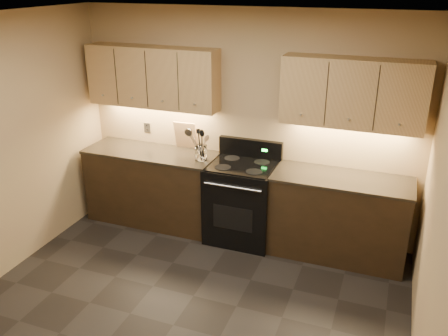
{
  "coord_description": "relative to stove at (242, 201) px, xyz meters",
  "views": [
    {
      "loc": [
        1.62,
        -3.01,
        2.92
      ],
      "look_at": [
        -0.06,
        1.45,
        0.96
      ],
      "focal_mm": 38.0,
      "sensor_mm": 36.0,
      "label": 1
    }
  ],
  "objects": [
    {
      "name": "utensil_crock",
      "position": [
        -0.5,
        -0.03,
        0.53
      ],
      "size": [
        0.16,
        0.16,
        0.17
      ],
      "color": "white",
      "rests_on": "counter_left"
    },
    {
      "name": "stove",
      "position": [
        0.0,
        0.0,
        0.0
      ],
      "size": [
        0.76,
        0.68,
        1.14
      ],
      "color": "black",
      "rests_on": "ground"
    },
    {
      "name": "upper_cab_left",
      "position": [
        -1.18,
        0.17,
        1.32
      ],
      "size": [
        1.6,
        0.3,
        0.7
      ],
      "primitive_type": "cube",
      "color": "tan",
      "rests_on": "wall_back"
    },
    {
      "name": "counter_right",
      "position": [
        1.1,
        0.02,
        -0.01
      ],
      "size": [
        1.46,
        0.62,
        0.93
      ],
      "color": "black",
      "rests_on": "ground"
    },
    {
      "name": "wall_back",
      "position": [
        -0.08,
        0.32,
        0.82
      ],
      "size": [
        4.0,
        0.04,
        2.6
      ],
      "primitive_type": "cube",
      "color": "#9F805E",
      "rests_on": "ground"
    },
    {
      "name": "outlet_plate",
      "position": [
        -1.38,
        0.31,
        0.64
      ],
      "size": [
        0.08,
        0.01,
        0.12
      ],
      "primitive_type": "cube",
      "color": "#B2B5BA",
      "rests_on": "wall_back"
    },
    {
      "name": "floor",
      "position": [
        -0.08,
        -1.68,
        -0.48
      ],
      "size": [
        4.0,
        4.0,
        0.0
      ],
      "primitive_type": "plane",
      "color": "black",
      "rests_on": "ground"
    },
    {
      "name": "wooden_spoon",
      "position": [
        -0.54,
        -0.04,
        0.62
      ],
      "size": [
        0.18,
        0.09,
        0.3
      ],
      "primitive_type": null,
      "rotation": [
        -0.0,
        0.41,
        0.21
      ],
      "color": "#DAAE75",
      "rests_on": "utensil_crock"
    },
    {
      "name": "wall_right",
      "position": [
        1.92,
        -1.68,
        0.82
      ],
      "size": [
        0.04,
        4.0,
        2.6
      ],
      "primitive_type": "cube",
      "color": "#9F805E",
      "rests_on": "ground"
    },
    {
      "name": "ceiling",
      "position": [
        -0.08,
        -1.68,
        2.12
      ],
      "size": [
        4.0,
        4.0,
        0.0
      ],
      "primitive_type": "plane",
      "rotation": [
        3.14,
        0.0,
        0.0
      ],
      "color": "silver",
      "rests_on": "wall_back"
    },
    {
      "name": "black_spoon",
      "position": [
        -0.5,
        0.0,
        0.64
      ],
      "size": [
        0.08,
        0.09,
        0.34
      ],
      "primitive_type": null,
      "rotation": [
        0.08,
        0.04,
        0.05
      ],
      "color": "black",
      "rests_on": "utensil_crock"
    },
    {
      "name": "counter_left",
      "position": [
        -1.18,
        0.02,
        -0.01
      ],
      "size": [
        1.62,
        0.62,
        0.93
      ],
      "color": "black",
      "rests_on": "ground"
    },
    {
      "name": "steel_spatula",
      "position": [
        -0.48,
        -0.01,
        0.66
      ],
      "size": [
        0.26,
        0.13,
        0.4
      ],
      "primitive_type": null,
      "rotation": [
        0.17,
        -0.42,
        -0.24
      ],
      "color": "silver",
      "rests_on": "utensil_crock"
    },
    {
      "name": "steel_skimmer",
      "position": [
        -0.47,
        -0.04,
        0.65
      ],
      "size": [
        0.26,
        0.11,
        0.37
      ],
      "primitive_type": null,
      "rotation": [
        0.03,
        -0.5,
        0.02
      ],
      "color": "silver",
      "rests_on": "utensil_crock"
    },
    {
      "name": "black_turner",
      "position": [
        -0.48,
        -0.05,
        0.65
      ],
      "size": [
        0.17,
        0.17,
        0.38
      ],
      "primitive_type": null,
      "rotation": [
        -0.25,
        -0.11,
        0.36
      ],
      "color": "black",
      "rests_on": "utensil_crock"
    },
    {
      "name": "upper_cab_right",
      "position": [
        1.1,
        0.17,
        1.32
      ],
      "size": [
        1.44,
        0.3,
        0.7
      ],
      "primitive_type": "cube",
      "color": "tan",
      "rests_on": "wall_back"
    },
    {
      "name": "cutting_board",
      "position": [
        -0.83,
        0.27,
        0.62
      ],
      "size": [
        0.28,
        0.11,
        0.34
      ],
      "primitive_type": "cube",
      "rotation": [
        0.24,
        0.0,
        0.05
      ],
      "color": "#DAAE75",
      "rests_on": "counter_left"
    }
  ]
}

